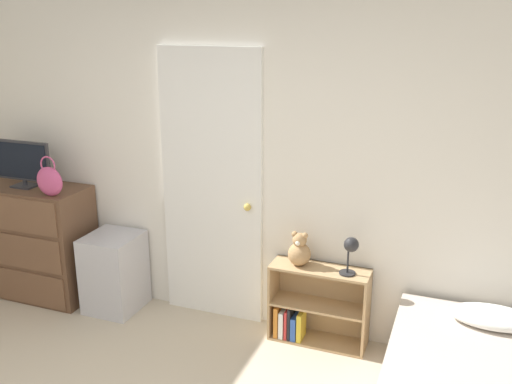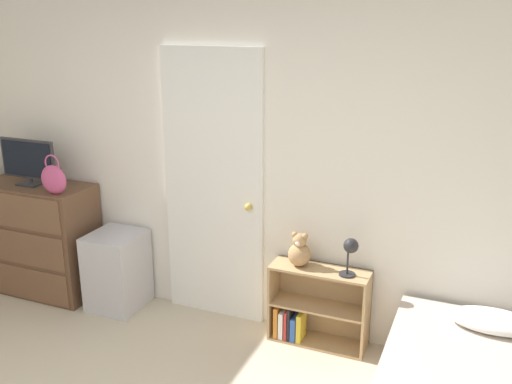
{
  "view_description": "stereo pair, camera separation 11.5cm",
  "coord_description": "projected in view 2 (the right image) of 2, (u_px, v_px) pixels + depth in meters",
  "views": [
    {
      "loc": [
        1.61,
        -1.53,
        2.31
      ],
      "look_at": [
        0.27,
        1.97,
        1.14
      ],
      "focal_mm": 40.0,
      "sensor_mm": 36.0,
      "label": 1
    },
    {
      "loc": [
        1.72,
        -1.49,
        2.31
      ],
      "look_at": [
        0.27,
        1.97,
        1.14
      ],
      "focal_mm": 40.0,
      "sensor_mm": 36.0,
      "label": 2
    }
  ],
  "objects": [
    {
      "name": "bookshelf",
      "position": [
        311.0,
        310.0,
        4.16
      ],
      "size": [
        0.71,
        0.24,
        0.59
      ],
      "color": "tan",
      "rests_on": "ground_plane"
    },
    {
      "name": "teddy_bear",
      "position": [
        299.0,
        251.0,
        4.05
      ],
      "size": [
        0.17,
        0.17,
        0.25
      ],
      "color": "tan",
      "rests_on": "bookshelf"
    },
    {
      "name": "wall_back",
      "position": [
        236.0,
        160.0,
        4.23
      ],
      "size": [
        10.0,
        0.06,
        2.55
      ],
      "color": "white",
      "rests_on": "ground_plane"
    },
    {
      "name": "desk_lamp",
      "position": [
        350.0,
        250.0,
        3.85
      ],
      "size": [
        0.13,
        0.12,
        0.28
      ],
      "color": "#262628",
      "rests_on": "bookshelf"
    },
    {
      "name": "storage_bin",
      "position": [
        117.0,
        270.0,
        4.64
      ],
      "size": [
        0.4,
        0.43,
        0.63
      ],
      "color": "silver",
      "rests_on": "ground_plane"
    },
    {
      "name": "tv",
      "position": [
        28.0,
        161.0,
        4.65
      ],
      "size": [
        0.53,
        0.16,
        0.38
      ],
      "color": "#2D2D33",
      "rests_on": "dresser"
    },
    {
      "name": "handbag",
      "position": [
        54.0,
        179.0,
        4.42
      ],
      "size": [
        0.23,
        0.1,
        0.32
      ],
      "color": "#C64C7F",
      "rests_on": "dresser"
    },
    {
      "name": "dresser",
      "position": [
        40.0,
        238.0,
        4.85
      ],
      "size": [
        0.97,
        0.46,
        0.96
      ],
      "color": "brown",
      "rests_on": "ground_plane"
    },
    {
      "name": "door_closed",
      "position": [
        213.0,
        188.0,
        4.32
      ],
      "size": [
        0.81,
        0.09,
        2.1
      ],
      "color": "white",
      "rests_on": "ground_plane"
    }
  ]
}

